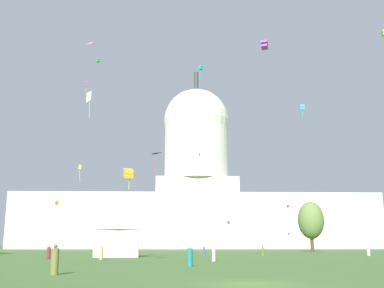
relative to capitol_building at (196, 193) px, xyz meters
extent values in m
plane|color=#42662D|center=(-4.93, -161.54, -21.34)|extent=(800.00, 800.00, 0.00)
cube|color=silver|center=(-34.82, 0.00, -10.98)|extent=(69.63, 20.12, 20.73)
cube|color=silver|center=(34.82, 0.00, -10.98)|extent=(69.63, 20.12, 20.73)
cube|color=silver|center=(0.00, 0.00, -8.08)|extent=(31.13, 22.13, 26.53)
cylinder|color=silver|center=(0.00, 0.00, 17.18)|extent=(25.23, 25.23, 24.00)
sphere|color=silver|center=(0.00, 0.00, 29.18)|extent=(26.15, 26.15, 26.15)
cylinder|color=#2D3833|center=(0.00, 0.00, 46.20)|extent=(1.80, 1.80, 7.89)
cube|color=white|center=(-16.60, -115.35, -19.93)|extent=(6.36, 6.11, 2.83)
pyramid|color=white|center=(-16.60, -115.35, -16.64)|extent=(6.68, 6.42, 1.88)
cylinder|color=#4C3823|center=(23.77, -72.45, -19.01)|extent=(0.81, 0.81, 4.66)
ellipsoid|color=olive|center=(23.77, -72.45, -14.04)|extent=(6.81, 6.91, 8.80)
cylinder|color=olive|center=(5.37, -108.58, -20.65)|extent=(0.48, 0.48, 1.39)
sphere|color=brown|center=(5.37, -108.58, -19.84)|extent=(0.33, 0.33, 0.23)
cylinder|color=tan|center=(-16.94, -127.57, -20.62)|extent=(0.63, 0.63, 1.46)
sphere|color=tan|center=(-16.94, -127.57, -19.77)|extent=(0.33, 0.33, 0.23)
cylinder|color=silver|center=(-4.39, -133.25, -20.59)|extent=(0.48, 0.48, 1.51)
sphere|color=tan|center=(-4.39, -133.25, -19.71)|extent=(0.34, 0.34, 0.24)
cylinder|color=#1E757A|center=(-7.26, -144.56, -20.63)|extent=(0.60, 0.60, 1.43)
sphere|color=beige|center=(-7.26, -144.56, -19.81)|extent=(0.27, 0.27, 0.20)
cylinder|color=silver|center=(22.18, -108.66, -20.71)|extent=(0.66, 0.66, 1.26)
sphere|color=beige|center=(22.18, -108.66, -19.97)|extent=(0.33, 0.33, 0.24)
cylinder|color=maroon|center=(-23.25, -126.47, -20.63)|extent=(0.49, 0.49, 1.43)
sphere|color=beige|center=(-23.25, -126.47, -19.81)|extent=(0.24, 0.24, 0.21)
cylinder|color=#3D5684|center=(-4.11, -112.93, -20.65)|extent=(0.45, 0.45, 1.38)
sphere|color=tan|center=(-4.11, -112.93, -19.86)|extent=(0.28, 0.28, 0.20)
cylinder|color=olive|center=(-15.58, -154.62, -20.58)|extent=(0.62, 0.62, 1.53)
sphere|color=brown|center=(-15.58, -154.62, -19.69)|extent=(0.34, 0.34, 0.25)
cube|color=#D1339E|center=(-28.50, -83.59, 15.32)|extent=(0.67, 1.08, 1.51)
cylinder|color=gold|center=(-28.32, -83.59, 13.77)|extent=(0.29, 0.10, 1.66)
cube|color=gold|center=(-13.58, -132.94, -12.31)|extent=(1.23, 1.29, 0.71)
cube|color=gold|center=(-13.58, -132.94, -11.81)|extent=(1.23, 1.29, 0.71)
cylinder|color=gold|center=(-13.44, -132.94, -13.19)|extent=(0.10, 0.18, 1.31)
cube|color=yellow|center=(-30.47, -75.68, -2.14)|extent=(0.62, 0.43, 1.14)
cylinder|color=yellow|center=(-30.44, -75.68, -4.18)|extent=(0.45, 0.50, 2.94)
pyramid|color=pink|center=(-20.48, -119.86, 8.41)|extent=(1.40, 1.16, 0.29)
cube|color=red|center=(-1.04, -43.06, 7.22)|extent=(0.36, 0.81, 1.20)
cylinder|color=#8CD133|center=(-0.86, -43.06, 5.64)|extent=(0.21, 0.29, 2.01)
cube|color=orange|center=(-42.17, -47.85, -8.22)|extent=(1.22, 1.22, 0.64)
cube|color=orange|center=(-42.17, -47.85, -7.71)|extent=(1.22, 1.22, 0.64)
cube|color=#8CD133|center=(21.00, -122.99, 9.88)|extent=(0.78, 0.78, 0.34)
cube|color=white|center=(-19.39, -126.76, -1.47)|extent=(0.67, 0.86, 1.44)
cylinder|color=gold|center=(-19.24, -126.76, -3.17)|extent=(0.08, 0.16, 2.06)
cube|color=purple|center=(3.48, -124.67, 6.53)|extent=(1.13, 1.16, 0.59)
cube|color=purple|center=(3.48, -124.67, 7.10)|extent=(1.13, 1.16, 0.59)
pyramid|color=black|center=(-11.64, -115.73, -6.73)|extent=(1.54, 1.65, 0.14)
cylinder|color=red|center=(-11.41, -115.56, -9.03)|extent=(0.24, 0.48, 2.82)
cube|color=teal|center=(-1.85, -66.60, 25.80)|extent=(1.25, 1.26, 0.58)
cube|color=teal|center=(-1.85, -66.60, 26.29)|extent=(1.25, 1.26, 0.58)
cylinder|color=teal|center=(-2.01, -66.60, 24.54)|extent=(0.15, 0.14, 2.13)
cube|color=#33BCDB|center=(21.01, -79.33, 11.52)|extent=(1.19, 1.27, 0.78)
cube|color=#33BCDB|center=(21.01, -79.33, 12.21)|extent=(1.19, 1.27, 0.78)
cylinder|color=#33BCDB|center=(21.14, -79.33, 10.27)|extent=(0.30, 0.24, 2.01)
cube|color=green|center=(-31.41, -52.82, 33.02)|extent=(1.17, 1.20, 0.63)
cube|color=green|center=(-31.41, -52.82, 33.53)|extent=(1.17, 1.20, 0.63)
cube|color=#D1339E|center=(30.35, -23.21, -6.87)|extent=(1.07, 0.74, 0.90)
camera|label=1|loc=(-8.53, -183.40, -19.57)|focal=43.84mm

